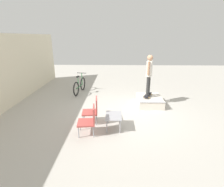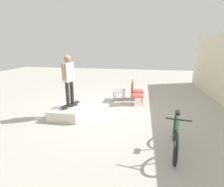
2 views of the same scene
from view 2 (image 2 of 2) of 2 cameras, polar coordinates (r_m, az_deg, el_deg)
ground_plane at (r=7.12m, az=-3.89°, el=-4.89°), size 24.00×24.00×0.00m
skate_ramp_box at (r=6.54m, az=-13.88°, el=-5.58°), size 1.37×1.04×0.38m
skateboard_on_ramp at (r=6.40m, az=-13.39°, el=-3.53°), size 0.80×0.49×0.07m
person_skater at (r=6.15m, az=-13.98°, el=5.49°), size 0.54×0.31×1.71m
coffee_table at (r=8.03m, az=2.35°, el=0.43°), size 0.73×0.51×0.46m
patio_chair_left at (r=8.30m, az=7.71°, el=1.45°), size 0.57×0.57×0.90m
patio_chair_right at (r=7.58m, az=7.46°, el=0.09°), size 0.57×0.57×0.90m
bicycle at (r=4.55m, az=20.02°, el=-13.03°), size 1.73×0.52×1.01m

